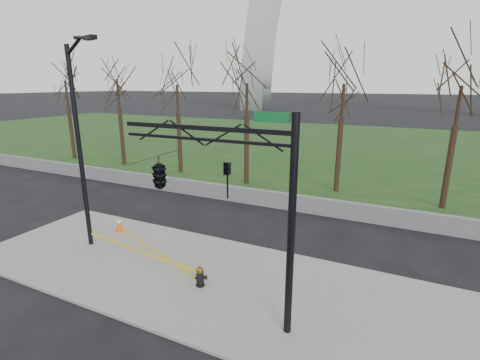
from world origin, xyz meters
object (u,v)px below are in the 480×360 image
at_px(fire_hydrant, 200,277).
at_px(street_light, 80,136).
at_px(traffic_signal_mast, 181,175).
at_px(traffic_cone, 119,224).

height_order(fire_hydrant, street_light, street_light).
relative_size(fire_hydrant, traffic_signal_mast, 0.12).
bearing_deg(traffic_signal_mast, traffic_cone, 150.86).
relative_size(fire_hydrant, traffic_cone, 1.11).
relative_size(street_light, traffic_signal_mast, 1.37).
bearing_deg(street_light, traffic_signal_mast, 3.48).
distance_m(traffic_cone, street_light, 4.56).
distance_m(fire_hydrant, traffic_cone, 6.17).
bearing_deg(traffic_cone, traffic_signal_mast, -28.45).
xyz_separation_m(fire_hydrant, traffic_cone, (-5.75, 2.25, -0.01)).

